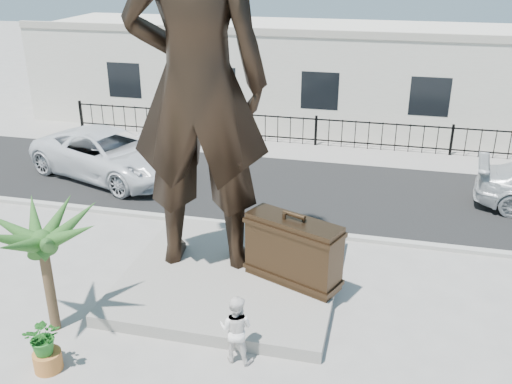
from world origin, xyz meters
TOP-DOWN VIEW (x-y plane):
  - ground at (0.00, 0.00)m, footprint 100.00×100.00m
  - street at (0.00, 8.00)m, footprint 40.00×7.00m
  - curb at (0.00, 4.50)m, footprint 40.00×0.25m
  - far_sidewalk at (0.00, 12.00)m, footprint 40.00×2.50m
  - plinth at (-0.50, 1.50)m, footprint 5.20×5.20m
  - fence at (0.00, 12.80)m, footprint 22.00×0.10m
  - building at (0.00, 17.00)m, footprint 28.00×7.00m
  - statue at (-1.39, 1.97)m, footprint 3.64×2.69m
  - suitcase at (1.05, 1.43)m, footprint 2.43×1.58m
  - tourist at (0.39, -1.32)m, footprint 0.76×0.62m
  - car_white at (-6.80, 7.45)m, footprint 6.72×4.70m
  - worker at (-5.79, 12.32)m, footprint 1.05×0.67m
  - palm_tree at (-3.77, -1.27)m, footprint 1.80×1.80m
  - planter at (-3.17, -2.50)m, footprint 0.56×0.56m
  - shrub at (-3.17, -2.50)m, footprint 0.89×0.85m

SIDE VIEW (x-z plane):
  - ground at x=0.00m, z-range 0.00..0.00m
  - palm_tree at x=-3.77m, z-range -1.60..1.60m
  - street at x=0.00m, z-range 0.00..0.01m
  - far_sidewalk at x=0.00m, z-range 0.00..0.02m
  - curb at x=0.00m, z-range 0.00..0.12m
  - plinth at x=-0.50m, z-range 0.00..0.30m
  - planter at x=-3.17m, z-range 0.00..0.40m
  - fence at x=0.00m, z-range 0.00..1.20m
  - tourist at x=0.39m, z-range 0.00..1.48m
  - worker at x=-5.79m, z-range 0.02..1.56m
  - shrub at x=-3.17m, z-range 0.40..1.18m
  - car_white at x=-6.80m, z-range 0.01..1.71m
  - suitcase at x=1.05m, z-range 0.30..1.94m
  - building at x=0.00m, z-range 0.00..4.40m
  - statue at x=-1.39m, z-range 0.30..9.44m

